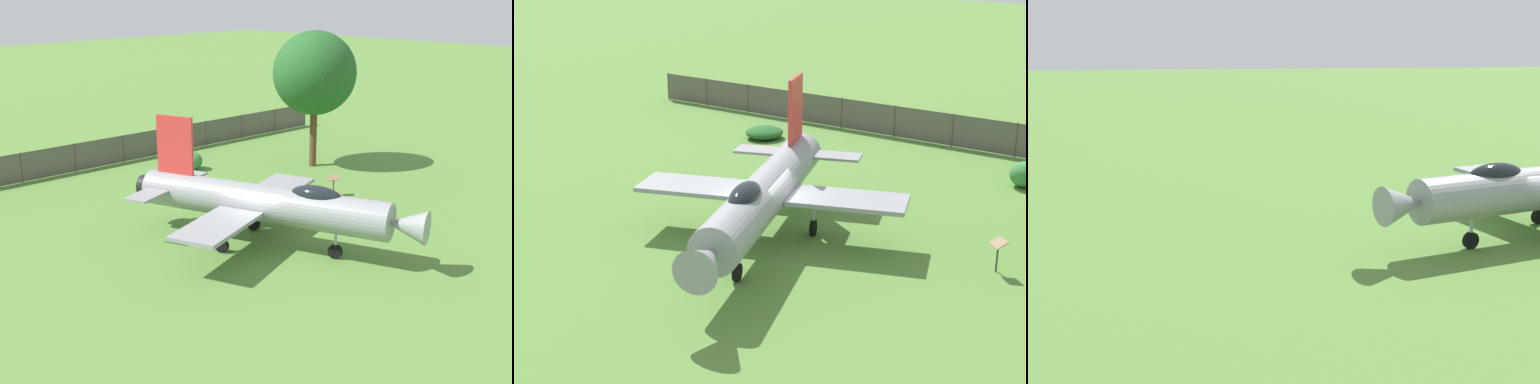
% 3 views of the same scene
% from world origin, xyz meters
% --- Properties ---
extents(ground_plane, '(200.00, 200.00, 0.00)m').
position_xyz_m(ground_plane, '(0.00, 0.00, 0.00)').
color(ground_plane, '#568438').
extents(display_jet, '(12.82, 9.95, 5.26)m').
position_xyz_m(display_jet, '(0.33, 0.10, 1.94)').
color(display_jet, gray).
rests_on(display_jet, ground_plane).
extents(perimeter_fence, '(1.98, 40.02, 1.74)m').
position_xyz_m(perimeter_fence, '(-16.08, 0.82, 0.92)').
color(perimeter_fence, '#4C4238').
rests_on(perimeter_fence, ground_plane).
extents(shrub_near_fence, '(1.45, 1.36, 1.12)m').
position_xyz_m(shrub_near_fence, '(-11.51, 5.91, 0.56)').
color(shrub_near_fence, '#387F3D').
rests_on(shrub_near_fence, ground_plane).
extents(shrub_by_tree, '(2.13, 1.97, 0.64)m').
position_xyz_m(shrub_by_tree, '(-12.10, -8.19, 0.32)').
color(shrub_by_tree, '#235B26').
rests_on(shrub_by_tree, ground_plane).
extents(info_plaque, '(0.70, 0.70, 1.14)m').
position_xyz_m(info_plaque, '(-2.10, 7.70, 0.85)').
color(info_plaque, '#333333').
rests_on(info_plaque, ground_plane).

